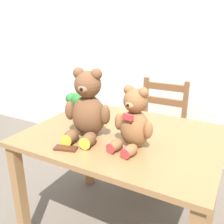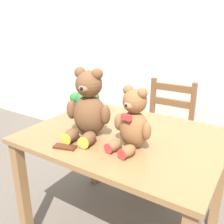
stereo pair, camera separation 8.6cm
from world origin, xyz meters
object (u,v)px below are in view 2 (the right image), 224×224
(potted_plant, at_px, (85,102))
(teddy_bear_right, at_px, (133,122))
(chocolate_bar, at_px, (65,147))
(teddy_bear_left, at_px, (88,108))
(wooden_chair_behind, at_px, (164,134))

(potted_plant, bearing_deg, teddy_bear_right, -25.33)
(chocolate_bar, bearing_deg, potted_plant, 115.88)
(teddy_bear_left, height_order, potted_plant, teddy_bear_left)
(teddy_bear_left, bearing_deg, potted_plant, -56.97)
(wooden_chair_behind, distance_m, teddy_bear_right, 1.01)
(teddy_bear_left, xyz_separation_m, chocolate_bar, (-0.01, -0.20, -0.17))
(teddy_bear_right, bearing_deg, wooden_chair_behind, -71.61)
(wooden_chair_behind, height_order, teddy_bear_right, teddy_bear_right)
(teddy_bear_left, relative_size, chocolate_bar, 3.30)
(wooden_chair_behind, distance_m, chocolate_bar, 1.15)
(chocolate_bar, bearing_deg, teddy_bear_left, 87.18)
(teddy_bear_right, height_order, potted_plant, teddy_bear_right)
(teddy_bear_right, bearing_deg, teddy_bear_left, 9.76)
(teddy_bear_left, relative_size, teddy_bear_right, 1.20)
(teddy_bear_left, distance_m, teddy_bear_right, 0.29)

